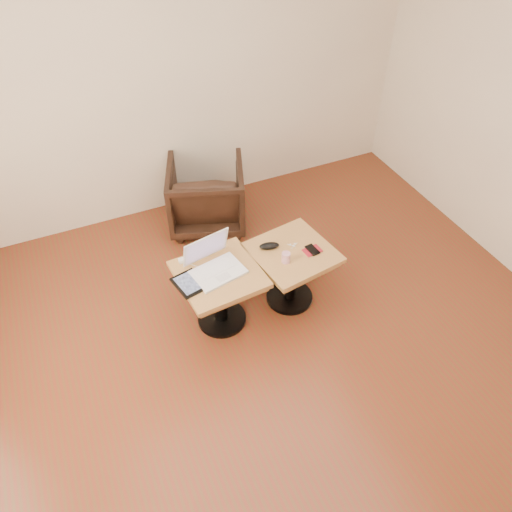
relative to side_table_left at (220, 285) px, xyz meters
name	(u,v)px	position (x,y,z in m)	size (l,w,h in m)	color
room_shell	(295,228)	(0.23, -0.64, 0.96)	(4.52, 4.52, 2.71)	#5A3519
side_table_left	(220,285)	(0.00, 0.00, 0.00)	(0.62, 0.62, 0.52)	black
side_table_right	(292,264)	(0.59, -0.01, 0.00)	(0.66, 0.66, 0.52)	black
laptop	(214,264)	(-0.01, 0.04, 0.18)	(0.41, 0.38, 0.25)	white
tablet	(189,283)	(-0.23, -0.02, 0.14)	(0.23, 0.27, 0.02)	black
charging_adapter	(182,261)	(-0.21, 0.21, 0.14)	(0.04, 0.04, 0.03)	white
glasses_case	(269,246)	(0.44, 0.09, 0.15)	(0.15, 0.07, 0.05)	black
striped_cup	(286,257)	(0.49, -0.09, 0.17)	(0.06, 0.06, 0.08)	#C2466D
earbuds_tangle	(293,245)	(0.62, 0.04, 0.14)	(0.07, 0.05, 0.01)	white
phone_on_sleeve	(312,250)	(0.72, -0.07, 0.14)	(0.14, 0.12, 0.02)	#910B06
armchair	(207,195)	(0.33, 1.18, -0.08)	(0.67, 0.69, 0.63)	black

